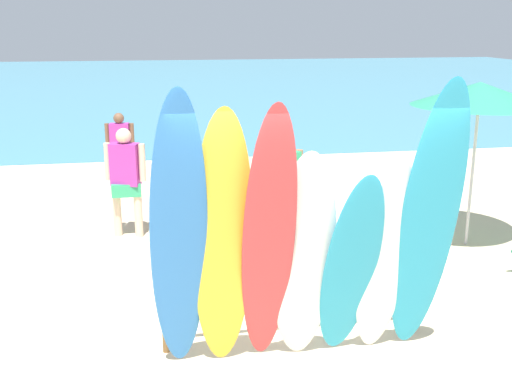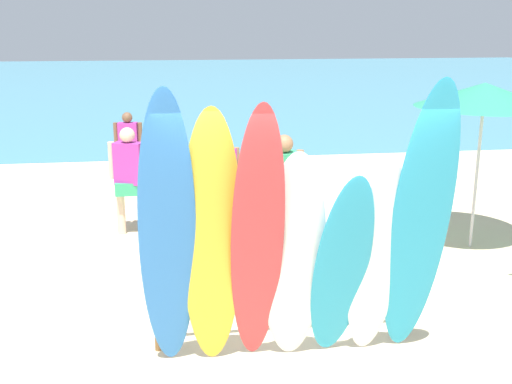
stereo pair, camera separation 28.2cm
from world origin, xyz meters
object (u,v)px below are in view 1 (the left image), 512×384
Objects in this scene: surfboard_white_5 at (385,260)px; beach_umbrella at (480,94)px; surfboard_white_3 at (304,260)px; surfboard_blue_0 at (179,240)px; surfboard_red_2 at (269,243)px; beachgoer_near_rack at (120,145)px; surfboard_teal_4 at (351,268)px; surfboard_teal_6 at (428,225)px; surfboard_yellow_1 at (223,245)px; beach_chair_red at (406,221)px; surfboard_rack at (293,288)px; beachgoer_photographing at (172,156)px; beachgoer_strolling at (126,175)px; beachgoer_by_water at (283,189)px; beachgoer_midbeach at (220,178)px.

surfboard_white_5 is 0.88× the size of beach_umbrella.
beach_umbrella is (3.22, 2.89, 1.13)m from surfboard_white_3.
beach_umbrella is (4.35, 2.93, 0.85)m from surfboard_blue_0.
surfboard_red_2 reaches higher than beachgoer_near_rack.
surfboard_teal_4 is 4.21m from beach_umbrella.
surfboard_red_2 is at bearing 179.69° from surfboard_teal_4.
surfboard_teal_6 is (1.13, -0.10, 0.31)m from surfboard_white_3.
surfboard_yellow_1 reaches higher than beach_chair_red.
surfboard_teal_6 is at bearing -28.41° from surfboard_rack.
beachgoer_photographing is (0.93, -1.75, 0.10)m from beachgoer_near_rack.
surfboard_white_3 is 1.32× the size of beachgoer_strolling.
surfboard_teal_4 reaches higher than beach_chair_red.
surfboard_white_3 is 1.18m from surfboard_teal_6.
surfboard_yellow_1 is 0.41m from surfboard_red_2.
beachgoer_by_water reaches higher than beachgoer_near_rack.
surfboard_white_5 is at bearing 9.34° from beachgoer_photographing.
surfboard_teal_6 reaches higher than surfboard_teal_4.
surfboard_white_5 is at bearing -62.12° from beachgoer_near_rack.
surfboard_blue_0 is at bearing -10.54° from beachgoer_photographing.
beach_chair_red is 0.35× the size of beach_umbrella.
beach_chair_red is 2.04m from beach_umbrella.
surfboard_rack is 1.54× the size of beachgoer_by_water.
beach_chair_red is (2.97, 2.84, -0.84)m from surfboard_yellow_1.
surfboard_teal_6 is at bearing 1.17° from surfboard_red_2.
surfboard_teal_4 is 2.46× the size of beach_chair_red.
surfboard_yellow_1 is 5.38m from beachgoer_photographing.
surfboard_white_5 is 1.40× the size of beachgoer_near_rack.
surfboard_white_3 reaches higher than beachgoer_by_water.
beachgoer_photographing is at bearing 91.34° from beachgoer_midbeach.
surfboard_teal_6 reaches higher than beach_umbrella.
surfboard_blue_0 is 1.27× the size of surfboard_white_3.
beach_umbrella is at bearing 36.79° from surfboard_rack.
surfboard_rack is 3.26× the size of beach_chair_red.
beachgoer_midbeach is at bearing 84.30° from surfboard_yellow_1.
surfboard_white_3 is at bearing 1.37° from beachgoer_photographing.
surfboard_white_5 reaches higher than beachgoer_photographing.
beachgoer_by_water is at bearing -179.77° from beach_chair_red.
surfboard_rack is 1.61× the size of beachgoer_strolling.
beachgoer_midbeach is at bearing 113.25° from surfboard_teal_6.
surfboard_teal_6 is 1.93× the size of beachgoer_near_rack.
beach_umbrella is (3.97, 2.89, 0.93)m from surfboard_yellow_1.
beachgoer_near_rack is at bearing 116.66° from surfboard_teal_6.
surfboard_white_3 is 2.77m from beachgoer_by_water.
surfboard_teal_6 is at bearing 142.22° from beachgoer_strolling.
surfboard_blue_0 is at bearing 174.98° from surfboard_teal_4.
surfboard_white_5 is 4.12m from beachgoer_midbeach.
surfboard_teal_6 reaches higher than surfboard_blue_0.
surfboard_white_3 reaches higher than surfboard_rack.
surfboard_teal_6 is 3.74m from beach_umbrella.
surfboard_red_2 reaches higher than surfboard_yellow_1.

